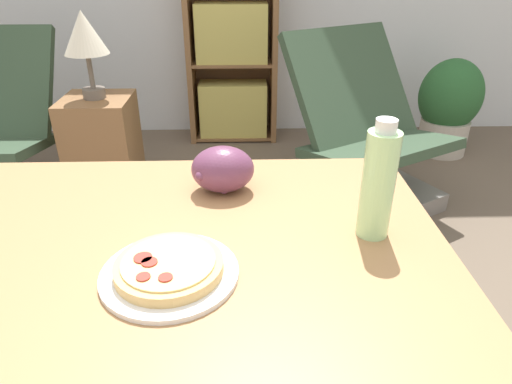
# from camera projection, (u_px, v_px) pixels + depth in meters

# --- Properties ---
(dining_table) EXTENTS (1.11, 0.95, 0.72)m
(dining_table) POSITION_uv_depth(u_px,v_px,m) (171.00, 304.00, 0.89)
(dining_table) COLOR #A37549
(dining_table) RESTS_ON ground_plane
(pizza_on_plate) EXTENTS (0.25, 0.25, 0.04)m
(pizza_on_plate) POSITION_uv_depth(u_px,v_px,m) (169.00, 269.00, 0.81)
(pizza_on_plate) COLOR white
(pizza_on_plate) RESTS_ON dining_table
(grape_bunch) EXTENTS (0.15, 0.12, 0.11)m
(grape_bunch) POSITION_uv_depth(u_px,v_px,m) (223.00, 169.00, 1.08)
(grape_bunch) COLOR #6B3856
(grape_bunch) RESTS_ON dining_table
(drink_bottle) EXTENTS (0.06, 0.06, 0.25)m
(drink_bottle) POSITION_uv_depth(u_px,v_px,m) (378.00, 183.00, 0.88)
(drink_bottle) COLOR #B7EAA3
(drink_bottle) RESTS_ON dining_table
(lounge_chair_far) EXTENTS (0.91, 0.99, 0.88)m
(lounge_chair_far) POSITION_uv_depth(u_px,v_px,m) (365.00, 153.00, 2.41)
(lounge_chair_far) COLOR slate
(lounge_chair_far) RESTS_ON ground_plane
(bookshelf) EXTENTS (0.61, 0.30, 1.61)m
(bookshelf) POSITION_uv_depth(u_px,v_px,m) (231.00, 29.00, 3.05)
(bookshelf) COLOR brown
(bookshelf) RESTS_ON ground_plane
(side_table) EXTENTS (0.34, 0.34, 0.58)m
(side_table) POSITION_uv_depth(u_px,v_px,m) (104.00, 152.00, 2.41)
(side_table) COLOR brown
(side_table) RESTS_ON ground_plane
(table_lamp) EXTENTS (0.21, 0.21, 0.41)m
(table_lamp) POSITION_uv_depth(u_px,v_px,m) (85.00, 37.00, 2.14)
(table_lamp) COLOR #665B51
(table_lamp) RESTS_ON side_table
(potted_plant_floor) EXTENTS (0.41, 0.35, 0.63)m
(potted_plant_floor) POSITION_uv_depth(u_px,v_px,m) (449.00, 106.00, 3.00)
(potted_plant_floor) COLOR #BCB2A3
(potted_plant_floor) RESTS_ON ground_plane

